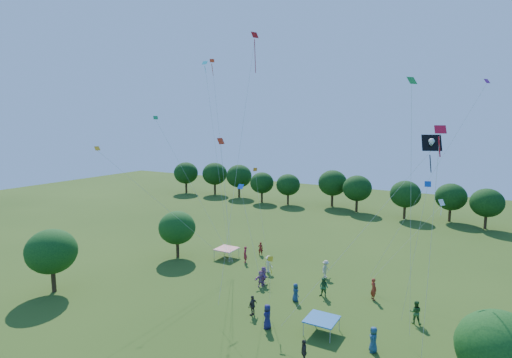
{
  "coord_description": "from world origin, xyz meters",
  "views": [
    {
      "loc": [
        14.55,
        -11.4,
        15.16
      ],
      "look_at": [
        0.0,
        14.0,
        11.0
      ],
      "focal_mm": 28.0,
      "sensor_mm": 36.0,
      "label": 1
    }
  ],
  "objects_px": {
    "near_tree_west": "(51,251)",
    "pirate_kite": "(428,147)",
    "red_high_kite": "(249,84)",
    "tent_red_stripe": "(227,249)",
    "tent_blue": "(322,319)",
    "near_tree_east": "(499,349)",
    "near_tree_north": "(177,228)"
  },
  "relations": [
    {
      "from": "near_tree_west",
      "to": "tent_blue",
      "type": "height_order",
      "value": "near_tree_west"
    },
    {
      "from": "near_tree_north",
      "to": "near_tree_east",
      "type": "xyz_separation_m",
      "value": [
        30.78,
        -10.48,
        0.11
      ]
    },
    {
      "from": "near_tree_east",
      "to": "red_high_kite",
      "type": "relative_size",
      "value": 0.25
    },
    {
      "from": "near_tree_east",
      "to": "tent_blue",
      "type": "relative_size",
      "value": 2.49
    },
    {
      "from": "near_tree_west",
      "to": "pirate_kite",
      "type": "distance_m",
      "value": 32.07
    },
    {
      "from": "tent_red_stripe",
      "to": "red_high_kite",
      "type": "bearing_deg",
      "value": -38.26
    },
    {
      "from": "near_tree_north",
      "to": "red_high_kite",
      "type": "relative_size",
      "value": 0.24
    },
    {
      "from": "near_tree_west",
      "to": "tent_red_stripe",
      "type": "distance_m",
      "value": 17.7
    },
    {
      "from": "near_tree_north",
      "to": "near_tree_west",
      "type": "bearing_deg",
      "value": -105.16
    },
    {
      "from": "tent_blue",
      "to": "near_tree_east",
      "type": "bearing_deg",
      "value": -15.39
    },
    {
      "from": "near_tree_west",
      "to": "tent_blue",
      "type": "xyz_separation_m",
      "value": [
        23.5,
        5.25,
        -2.73
      ]
    },
    {
      "from": "near_tree_north",
      "to": "tent_blue",
      "type": "relative_size",
      "value": 2.41
    },
    {
      "from": "tent_blue",
      "to": "pirate_kite",
      "type": "xyz_separation_m",
      "value": [
        6.21,
        1.73,
        12.56
      ]
    },
    {
      "from": "near_tree_east",
      "to": "tent_red_stripe",
      "type": "relative_size",
      "value": 2.49
    },
    {
      "from": "near_tree_west",
      "to": "pirate_kite",
      "type": "relative_size",
      "value": 0.44
    },
    {
      "from": "tent_blue",
      "to": "red_high_kite",
      "type": "bearing_deg",
      "value": 149.22
    },
    {
      "from": "near_tree_west",
      "to": "near_tree_north",
      "type": "distance_m",
      "value": 13.25
    },
    {
      "from": "near_tree_west",
      "to": "tent_blue",
      "type": "bearing_deg",
      "value": 12.6
    },
    {
      "from": "near_tree_west",
      "to": "tent_red_stripe",
      "type": "bearing_deg",
      "value": 61.26
    },
    {
      "from": "pirate_kite",
      "to": "near_tree_east",
      "type": "bearing_deg",
      "value": -45.99
    },
    {
      "from": "near_tree_north",
      "to": "tent_red_stripe",
      "type": "distance_m",
      "value": 6.06
    },
    {
      "from": "pirate_kite",
      "to": "near_tree_west",
      "type": "bearing_deg",
      "value": -166.77
    },
    {
      "from": "near_tree_north",
      "to": "tent_blue",
      "type": "height_order",
      "value": "near_tree_north"
    },
    {
      "from": "pirate_kite",
      "to": "red_high_kite",
      "type": "bearing_deg",
      "value": 166.05
    },
    {
      "from": "pirate_kite",
      "to": "red_high_kite",
      "type": "height_order",
      "value": "red_high_kite"
    },
    {
      "from": "near_tree_west",
      "to": "red_high_kite",
      "type": "relative_size",
      "value": 0.26
    },
    {
      "from": "near_tree_west",
      "to": "tent_red_stripe",
      "type": "xyz_separation_m",
      "value": [
        8.41,
        15.33,
        -2.73
      ]
    },
    {
      "from": "near_tree_east",
      "to": "near_tree_west",
      "type": "bearing_deg",
      "value": -176.16
    },
    {
      "from": "near_tree_west",
      "to": "near_tree_east",
      "type": "relative_size",
      "value": 1.05
    },
    {
      "from": "pirate_kite",
      "to": "red_high_kite",
      "type": "xyz_separation_m",
      "value": [
        -15.65,
        3.89,
        5.03
      ]
    },
    {
      "from": "tent_blue",
      "to": "near_tree_north",
      "type": "bearing_deg",
      "value": 159.41
    },
    {
      "from": "near_tree_east",
      "to": "tent_blue",
      "type": "distance_m",
      "value": 11.42
    }
  ]
}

